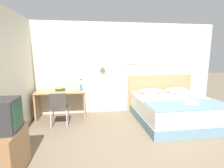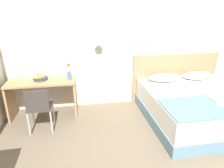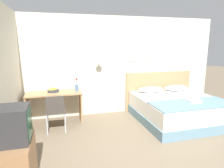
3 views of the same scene
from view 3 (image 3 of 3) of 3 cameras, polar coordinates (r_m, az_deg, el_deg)
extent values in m
plane|color=#756651|center=(3.69, 14.08, -20.31)|extent=(24.00, 24.00, 0.00)
cube|color=beige|center=(5.55, 1.68, 5.26)|extent=(5.80, 0.06, 2.65)
cube|color=#A8B7BC|center=(5.60, 5.30, 9.12)|extent=(0.52, 0.02, 0.52)
cube|color=beige|center=(5.85, 11.16, 9.05)|extent=(0.52, 0.02, 0.52)
cylinder|color=#B2B2B7|center=(5.29, -3.71, 7.38)|extent=(0.02, 0.16, 0.02)
cone|color=white|center=(5.21, -3.50, 6.77)|extent=(0.17, 0.17, 0.12)
cube|color=#66899E|center=(5.40, 18.04, -8.77)|extent=(1.93, 1.98, 0.22)
cube|color=white|center=(5.30, 18.24, -5.73)|extent=(1.89, 1.94, 0.38)
cube|color=#A87F56|center=(6.11, 13.09, -1.80)|extent=(2.05, 0.06, 1.11)
ellipsoid|color=white|center=(5.65, 11.00, -1.57)|extent=(0.71, 0.43, 0.15)
ellipsoid|color=white|center=(6.04, 17.79, -1.07)|extent=(0.71, 0.43, 0.15)
cube|color=#66899E|center=(4.80, 22.15, -5.27)|extent=(1.87, 0.79, 0.02)
cube|color=white|center=(4.94, 21.89, -4.29)|extent=(0.28, 0.36, 0.06)
cube|color=#A87F56|center=(5.07, -16.24, -2.53)|extent=(1.31, 0.55, 0.03)
cube|color=#A87F56|center=(5.22, -23.03, -6.91)|extent=(0.04, 0.51, 0.72)
cube|color=#A87F56|center=(5.19, -8.96, -6.21)|extent=(0.04, 0.51, 0.72)
cube|color=#3D3833|center=(4.64, -15.79, -7.39)|extent=(0.42, 0.42, 0.02)
cube|color=#3D3833|center=(4.39, -15.93, -5.77)|extent=(0.38, 0.03, 0.37)
cylinder|color=#B7B7BC|center=(4.90, -17.86, -9.40)|extent=(0.03, 0.03, 0.45)
cylinder|color=#B7B7BC|center=(4.89, -13.40, -9.18)|extent=(0.03, 0.03, 0.45)
cylinder|color=#B7B7BC|center=(4.55, -18.04, -11.06)|extent=(0.03, 0.03, 0.45)
cylinder|color=#B7B7BC|center=(4.54, -13.22, -10.82)|extent=(0.03, 0.03, 0.45)
cylinder|color=#333842|center=(5.11, -16.43, -1.90)|extent=(0.27, 0.27, 0.05)
sphere|color=orange|center=(5.09, -15.86, -1.42)|extent=(0.07, 0.07, 0.07)
sphere|color=red|center=(5.14, -16.93, -1.35)|extent=(0.08, 0.08, 0.08)
ellipsoid|color=yellow|center=(5.05, -16.69, -1.46)|extent=(0.22, 0.15, 0.08)
cylinder|color=#4C7099|center=(5.04, -10.00, -1.13)|extent=(0.08, 0.08, 0.17)
cylinder|color=#3D7538|center=(5.01, -10.06, 0.59)|extent=(0.01, 0.01, 0.14)
sphere|color=#DB3838|center=(5.00, -10.09, 1.38)|extent=(0.06, 0.06, 0.06)
cube|color=#8E6642|center=(3.12, -26.16, -20.23)|extent=(0.49, 0.74, 0.68)
cube|color=#2D2D30|center=(2.88, -27.18, -10.37)|extent=(0.47, 0.43, 0.47)
cube|color=#194733|center=(2.84, -22.39, -10.27)|extent=(0.01, 0.34, 0.36)
camera|label=1|loc=(0.61, 61.18, -9.55)|focal=28.00mm
camera|label=2|loc=(1.24, 15.90, 19.34)|focal=32.00mm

